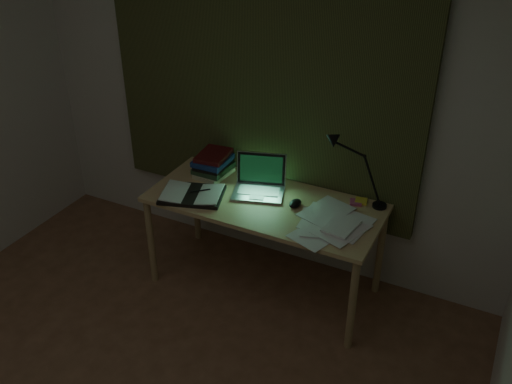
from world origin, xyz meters
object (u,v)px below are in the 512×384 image
laptop (258,179)px  book_stack (213,164)px  desk (264,245)px  loose_papers (334,223)px  open_textbook (192,194)px  desk_lamp (384,173)px

laptop → book_stack: 0.42m
desk → loose_papers: size_ratio=3.84×
open_textbook → loose_papers: open_textbook is taller
desk_lamp → open_textbook: bearing=-159.1°
desk → laptop: laptop is taller
desk → open_textbook: (-0.45, -0.16, 0.36)m
desk → book_stack: (-0.48, 0.16, 0.43)m
laptop → open_textbook: 0.44m
open_textbook → desk_lamp: 1.22m
laptop → desk_lamp: (0.75, 0.20, 0.13)m
book_stack → desk_lamp: bearing=5.0°
book_stack → loose_papers: bearing=-12.6°
desk → desk_lamp: desk_lamp is taller
desk_lamp → book_stack: bearing=-174.6°
desk → desk_lamp: (0.68, 0.26, 0.59)m
laptop → loose_papers: 0.58m
laptop → book_stack: laptop is taller
laptop → desk_lamp: size_ratio=0.75×
open_textbook → laptop: bearing=12.4°
desk → loose_papers: 0.61m
open_textbook → loose_papers: bearing=-11.4°
laptop → open_textbook: size_ratio=0.93×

